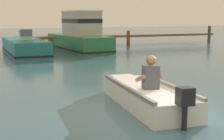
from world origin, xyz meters
TOP-DOWN VIEW (x-y plane):
  - ground_plane at (0.00, 0.00)m, footprint 120.00×120.00m
  - wooden_dock at (7.19, 16.86)m, footprint 15.53×1.64m
  - rowboat_with_person at (-0.03, 1.16)m, footprint 1.47×3.73m
  - moored_boat_teal at (-0.64, 13.45)m, footprint 1.93×5.71m
  - moored_boat_green at (2.70, 13.96)m, footprint 2.32×6.38m

SIDE VIEW (x-z plane):
  - ground_plane at x=0.00m, z-range 0.00..0.00m
  - rowboat_with_person at x=-0.03m, z-range -0.34..0.85m
  - moored_boat_teal at x=-0.64m, z-range -0.31..1.07m
  - wooden_dock at x=7.19m, z-range 0.00..1.34m
  - moored_boat_green at x=2.70m, z-range -0.32..2.09m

